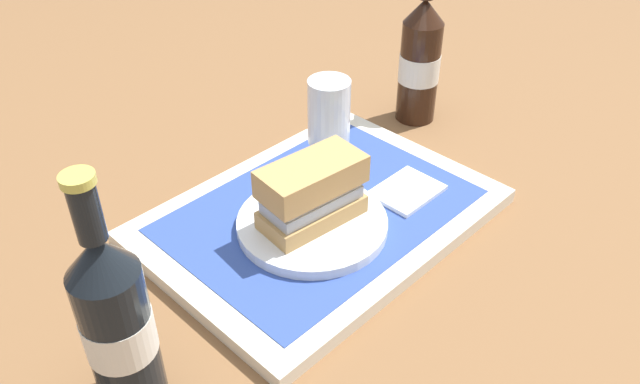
# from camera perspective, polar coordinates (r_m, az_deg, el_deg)

# --- Properties ---
(ground_plane) EXTENTS (3.00, 3.00, 0.00)m
(ground_plane) POSITION_cam_1_polar(r_m,az_deg,el_deg) (0.86, 0.00, -2.68)
(ground_plane) COLOR brown
(tray) EXTENTS (0.44, 0.32, 0.02)m
(tray) POSITION_cam_1_polar(r_m,az_deg,el_deg) (0.85, 0.00, -2.16)
(tray) COLOR beige
(tray) RESTS_ON ground_plane
(placemat) EXTENTS (0.38, 0.27, 0.00)m
(placemat) POSITION_cam_1_polar(r_m,az_deg,el_deg) (0.85, 0.00, -1.60)
(placemat) COLOR #2D4793
(placemat) RESTS_ON tray
(plate) EXTENTS (0.19, 0.19, 0.01)m
(plate) POSITION_cam_1_polar(r_m,az_deg,el_deg) (0.81, -0.69, -2.82)
(plate) COLOR white
(plate) RESTS_ON placemat
(sandwich) EXTENTS (0.14, 0.08, 0.08)m
(sandwich) POSITION_cam_1_polar(r_m,az_deg,el_deg) (0.78, -0.52, 0.11)
(sandwich) COLOR tan
(sandwich) RESTS_ON plate
(beer_glass) EXTENTS (0.06, 0.06, 0.12)m
(beer_glass) POSITION_cam_1_polar(r_m,az_deg,el_deg) (0.91, 0.79, 6.75)
(beer_glass) COLOR silver
(beer_glass) RESTS_ON placemat
(napkin_folded) EXTENTS (0.09, 0.07, 0.01)m
(napkin_folded) POSITION_cam_1_polar(r_m,az_deg,el_deg) (0.88, 7.68, 0.11)
(napkin_folded) COLOR white
(napkin_folded) RESTS_ON placemat
(beer_bottle) EXTENTS (0.07, 0.07, 0.27)m
(beer_bottle) POSITION_cam_1_polar(r_m,az_deg,el_deg) (1.06, 8.80, 11.46)
(beer_bottle) COLOR black
(beer_bottle) RESTS_ON ground_plane
(second_bottle) EXTENTS (0.07, 0.07, 0.27)m
(second_bottle) POSITION_cam_1_polar(r_m,az_deg,el_deg) (0.62, -17.50, -10.88)
(second_bottle) COLOR black
(second_bottle) RESTS_ON ground_plane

